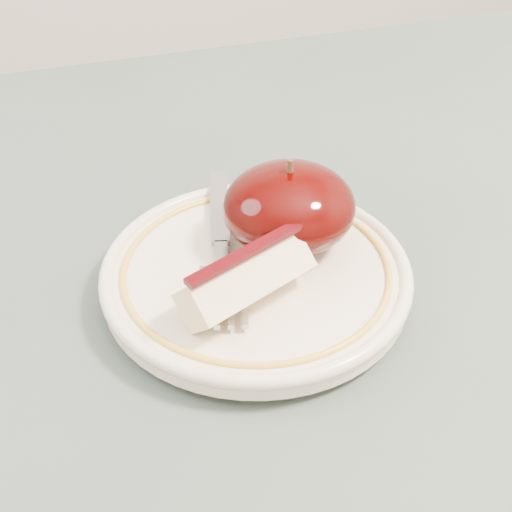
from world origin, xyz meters
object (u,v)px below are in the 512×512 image
object	(u,v)px
table	(314,447)
plate	(256,274)
apple_half	(289,207)
fork	(221,245)

from	to	relation	value
table	plate	xyz separation A→B (m)	(-0.02, 0.06, 0.10)
plate	apple_half	distance (m)	0.05
table	apple_half	distance (m)	0.16
fork	table	bearing A→B (deg)	-143.51
plate	fork	world-z (taller)	fork
table	plate	bearing A→B (deg)	107.22
plate	fork	size ratio (longest dim) A/B	1.20
table	apple_half	xyz separation A→B (m)	(0.01, 0.08, 0.13)
table	fork	xyz separation A→B (m)	(-0.03, 0.09, 0.11)
plate	fork	xyz separation A→B (m)	(-0.02, 0.02, 0.01)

